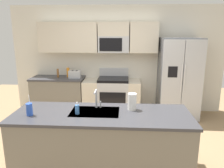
{
  "coord_description": "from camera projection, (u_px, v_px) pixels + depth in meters",
  "views": [
    {
      "loc": [
        0.21,
        -3.29,
        2.01
      ],
      "look_at": [
        -0.03,
        0.6,
        1.05
      ],
      "focal_mm": 35.01,
      "sensor_mm": 36.0,
      "label": 1
    }
  ],
  "objects": [
    {
      "name": "sink_faucet",
      "position": [
        96.0,
        97.0,
        3.17
      ],
      "size": [
        0.09,
        0.21,
        0.28
      ],
      "color": "#B7BABF",
      "rests_on": "island_counter"
    },
    {
      "name": "bottle_orange",
      "position": [
        68.0,
        72.0,
        5.3
      ],
      "size": [
        0.07,
        0.07,
        0.23
      ],
      "primitive_type": "cylinder",
      "color": "orange",
      "rests_on": "back_counter"
    },
    {
      "name": "range_oven",
      "position": [
        112.0,
        96.0,
        5.33
      ],
      "size": [
        1.36,
        0.61,
        1.1
      ],
      "color": "#B7BABF",
      "rests_on": "ground"
    },
    {
      "name": "back_counter",
      "position": [
        59.0,
        95.0,
        5.41
      ],
      "size": [
        1.26,
        0.63,
        0.9
      ],
      "color": "slate",
      "rests_on": "ground"
    },
    {
      "name": "paper_towel_roll",
      "position": [
        132.0,
        102.0,
        3.12
      ],
      "size": [
        0.12,
        0.12,
        0.24
      ],
      "primitive_type": "cylinder",
      "color": "white",
      "rests_on": "island_counter"
    },
    {
      "name": "kitchen_wall_unit",
      "position": [
        111.0,
        53.0,
        5.36
      ],
      "size": [
        5.2,
        0.43,
        2.6
      ],
      "color": "silver",
      "rests_on": "ground"
    },
    {
      "name": "island_counter",
      "position": [
        102.0,
        142.0,
        3.12
      ],
      "size": [
        2.46,
        0.87,
        0.9
      ],
      "color": "slate",
      "rests_on": "ground"
    },
    {
      "name": "soap_dispenser",
      "position": [
        77.0,
        109.0,
        2.97
      ],
      "size": [
        0.06,
        0.06,
        0.17
      ],
      "color": "#4C8CD8",
      "rests_on": "island_counter"
    },
    {
      "name": "toaster",
      "position": [
        75.0,
        74.0,
        5.21
      ],
      "size": [
        0.28,
        0.16,
        0.18
      ],
      "color": "#B7BABF",
      "rests_on": "back_counter"
    },
    {
      "name": "pepper_mill",
      "position": [
        58.0,
        73.0,
        5.28
      ],
      "size": [
        0.05,
        0.05,
        0.21
      ],
      "primitive_type": "cylinder",
      "color": "brown",
      "rests_on": "back_counter"
    },
    {
      "name": "drink_cup_blue",
      "position": [
        29.0,
        109.0,
        2.92
      ],
      "size": [
        0.08,
        0.08,
        0.29
      ],
      "color": "blue",
      "rests_on": "island_counter"
    },
    {
      "name": "ground_plane",
      "position": [
        112.0,
        153.0,
        3.69
      ],
      "size": [
        9.0,
        9.0,
        0.0
      ],
      "primitive_type": "plane",
      "color": "#997A56",
      "rests_on": "ground"
    },
    {
      "name": "refrigerator",
      "position": [
        179.0,
        78.0,
        5.06
      ],
      "size": [
        0.9,
        0.76,
        1.85
      ],
      "color": "#4C4F54",
      "rests_on": "ground"
    }
  ]
}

